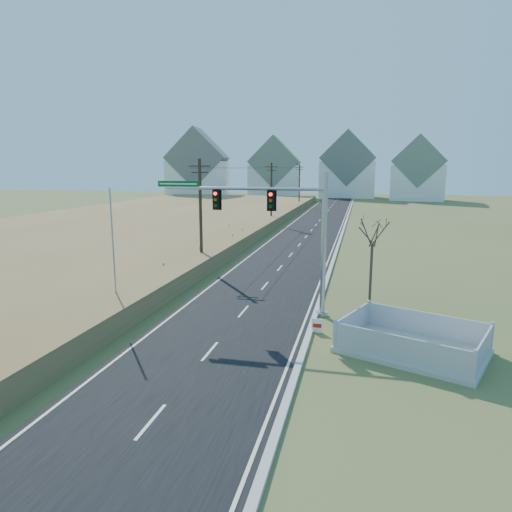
{
  "coord_description": "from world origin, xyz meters",
  "views": [
    {
      "loc": [
        6.47,
        -20.55,
        8.27
      ],
      "look_at": [
        0.78,
        3.91,
        3.4
      ],
      "focal_mm": 32.0,
      "sensor_mm": 36.0,
      "label": 1
    }
  ],
  "objects_px": {
    "flagpole": "(114,265)",
    "open_sign": "(317,326)",
    "traffic_signal_mast": "(290,230)",
    "fence_enclosure": "(412,347)",
    "bare_tree": "(373,231)"
  },
  "relations": [
    {
      "from": "traffic_signal_mast",
      "to": "open_sign",
      "type": "bearing_deg",
      "value": -55.37
    },
    {
      "from": "open_sign",
      "to": "traffic_signal_mast",
      "type": "bearing_deg",
      "value": 127.44
    },
    {
      "from": "bare_tree",
      "to": "fence_enclosure",
      "type": "bearing_deg",
      "value": -76.47
    },
    {
      "from": "traffic_signal_mast",
      "to": "flagpole",
      "type": "relative_size",
      "value": 1.4
    },
    {
      "from": "traffic_signal_mast",
      "to": "open_sign",
      "type": "xyz_separation_m",
      "value": [
        1.93,
        -2.8,
        -4.48
      ]
    },
    {
      "from": "open_sign",
      "to": "flagpole",
      "type": "bearing_deg",
      "value": -179.03
    },
    {
      "from": "fence_enclosure",
      "to": "open_sign",
      "type": "height_order",
      "value": "fence_enclosure"
    },
    {
      "from": "traffic_signal_mast",
      "to": "fence_enclosure",
      "type": "bearing_deg",
      "value": -34.37
    },
    {
      "from": "flagpole",
      "to": "fence_enclosure",
      "type": "bearing_deg",
      "value": -7.1
    },
    {
      "from": "fence_enclosure",
      "to": "flagpole",
      "type": "distance_m",
      "value": 16.29
    },
    {
      "from": "traffic_signal_mast",
      "to": "bare_tree",
      "type": "height_order",
      "value": "traffic_signal_mast"
    },
    {
      "from": "traffic_signal_mast",
      "to": "fence_enclosure",
      "type": "distance_m",
      "value": 9.0
    },
    {
      "from": "fence_enclosure",
      "to": "open_sign",
      "type": "xyz_separation_m",
      "value": [
        -4.46,
        1.59,
        0.1
      ]
    },
    {
      "from": "open_sign",
      "to": "flagpole",
      "type": "distance_m",
      "value": 11.78
    },
    {
      "from": "flagpole",
      "to": "open_sign",
      "type": "bearing_deg",
      "value": -2.0
    }
  ]
}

